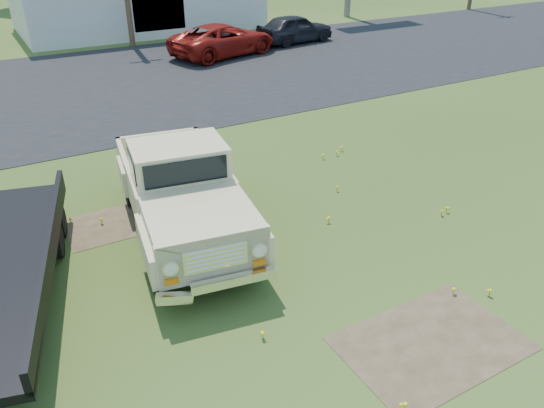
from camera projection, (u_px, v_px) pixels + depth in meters
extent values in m
plane|color=#344616|center=(264.00, 277.00, 10.41)|extent=(140.00, 140.00, 0.00)
cube|color=black|center=(88.00, 88.00, 21.85)|extent=(90.00, 14.00, 0.02)
cube|color=#483B26|center=(431.00, 344.00, 8.78)|extent=(3.00, 2.00, 0.01)
cube|color=#483B26|center=(115.00, 224.00, 12.21)|extent=(2.20, 1.60, 0.01)
cube|color=black|center=(159.00, 10.00, 29.84)|extent=(3.00, 0.10, 2.20)
imported|color=maroon|center=(223.00, 40.00, 26.56)|extent=(6.09, 3.99, 1.56)
imported|color=black|center=(295.00, 29.00, 29.31)|extent=(4.69, 2.36, 1.53)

